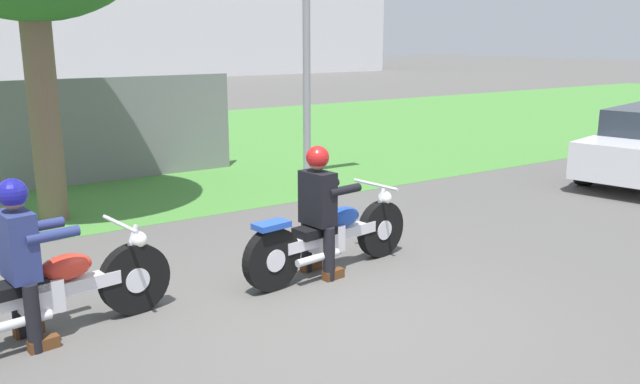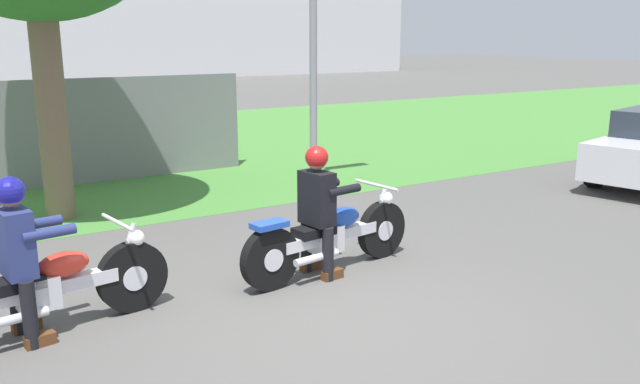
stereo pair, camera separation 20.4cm
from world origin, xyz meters
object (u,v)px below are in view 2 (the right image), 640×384
motorcycle_follow (45,290)px  rider_lead (318,201)px  rider_follow (18,246)px  motorcycle_lead (330,237)px

motorcycle_follow → rider_lead: bearing=-8.4°
rider_lead → motorcycle_follow: bearing=171.6°
rider_follow → motorcycle_follow: bearing=-0.8°
motorcycle_lead → rider_follow: rider_follow is taller
rider_lead → motorcycle_lead: bearing=-0.8°
motorcycle_follow → motorcycle_lead: bearing=-8.0°
motorcycle_lead → rider_follow: (-3.04, -0.03, 0.43)m
motorcycle_lead → rider_follow: size_ratio=1.57×
rider_lead → motorcycle_follow: 2.74m
motorcycle_lead → motorcycle_follow: motorcycle_follow is taller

